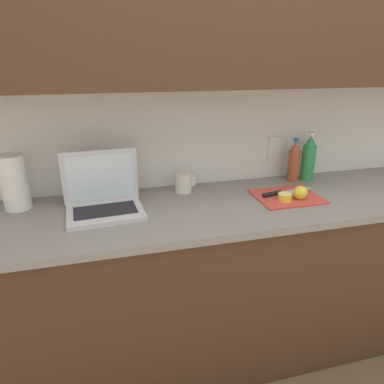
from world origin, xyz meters
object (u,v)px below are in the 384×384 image
(laptop, at_px, (103,198))
(lemon_half_cut, at_px, (285,197))
(lemon_whole_beside, at_px, (300,193))
(bottle_oil_tall, at_px, (294,162))
(measuring_cup, at_px, (183,183))
(paper_towel_roll, at_px, (14,182))
(knife, at_px, (279,193))
(cutting_board, at_px, (287,197))
(bottle_green_soda, at_px, (309,158))

(laptop, bearing_deg, lemon_half_cut, -11.85)
(laptop, bearing_deg, lemon_whole_beside, -11.50)
(bottle_oil_tall, bearing_deg, measuring_cup, -178.50)
(measuring_cup, bearing_deg, paper_towel_roll, -179.08)
(paper_towel_roll, bearing_deg, knife, -7.69)
(laptop, xyz_separation_m, bottle_oil_tall, (1.05, 0.16, 0.05))
(knife, distance_m, lemon_whole_beside, 0.11)
(measuring_cup, xyz_separation_m, paper_towel_roll, (-0.79, -0.01, 0.08))
(lemon_half_cut, xyz_separation_m, bottle_oil_tall, (0.20, 0.27, 0.09))
(cutting_board, height_order, lemon_whole_beside, lemon_whole_beside)
(cutting_board, xyz_separation_m, paper_towel_roll, (-1.27, 0.20, 0.12))
(cutting_board, xyz_separation_m, bottle_oil_tall, (0.16, 0.23, 0.11))
(lemon_half_cut, xyz_separation_m, paper_towel_roll, (-1.23, 0.24, 0.10))
(knife, relative_size, measuring_cup, 2.81)
(knife, relative_size, paper_towel_roll, 1.19)
(knife, relative_size, lemon_half_cut, 4.52)
(paper_towel_roll, bearing_deg, cutting_board, -8.81)
(cutting_board, bearing_deg, knife, 135.73)
(cutting_board, distance_m, bottle_oil_tall, 0.30)
(cutting_board, distance_m, knife, 0.04)
(laptop, relative_size, measuring_cup, 3.31)
(laptop, relative_size, paper_towel_roll, 1.40)
(knife, distance_m, bottle_green_soda, 0.36)
(bottle_oil_tall, xyz_separation_m, measuring_cup, (-0.64, -0.02, -0.06))
(paper_towel_roll, bearing_deg, bottle_green_soda, 1.11)
(lemon_half_cut, distance_m, bottle_green_soda, 0.41)
(cutting_board, relative_size, lemon_whole_beside, 4.74)
(cutting_board, relative_size, lemon_half_cut, 4.74)
(laptop, bearing_deg, measuring_cup, 14.95)
(lemon_half_cut, bearing_deg, paper_towel_roll, 168.82)
(lemon_whole_beside, distance_m, bottle_green_soda, 0.36)
(lemon_half_cut, bearing_deg, cutting_board, 49.22)
(lemon_half_cut, relative_size, paper_towel_roll, 0.26)
(bottle_oil_tall, relative_size, paper_towel_roll, 0.96)
(laptop, bearing_deg, knife, -6.74)
(knife, height_order, paper_towel_roll, paper_towel_roll)
(bottle_oil_tall, xyz_separation_m, paper_towel_roll, (-1.43, -0.03, 0.02))
(bottle_oil_tall, bearing_deg, bottle_green_soda, 0.00)
(bottle_green_soda, bearing_deg, paper_towel_roll, -178.89)
(cutting_board, height_order, measuring_cup, measuring_cup)
(measuring_cup, bearing_deg, lemon_half_cut, -30.04)
(bottle_oil_tall, bearing_deg, knife, -133.54)
(lemon_half_cut, distance_m, lemon_whole_beside, 0.08)
(bottle_green_soda, bearing_deg, bottle_oil_tall, 180.00)
(cutting_board, height_order, bottle_green_soda, bottle_green_soda)
(cutting_board, relative_size, bottle_green_soda, 1.15)
(bottle_green_soda, bearing_deg, lemon_half_cut, -136.58)
(knife, height_order, bottle_green_soda, bottle_green_soda)
(knife, xyz_separation_m, paper_towel_roll, (-1.24, 0.17, 0.11))
(bottle_oil_tall, height_order, measuring_cup, bottle_oil_tall)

